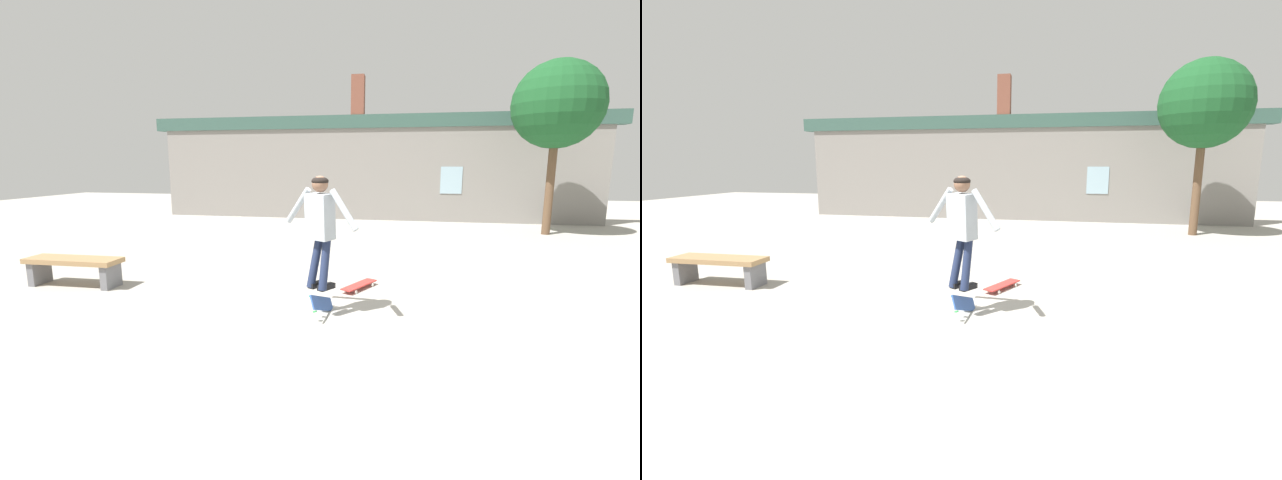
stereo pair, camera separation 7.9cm
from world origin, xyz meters
The scene contains 7 objects.
ground_plane centered at (0.00, 0.00, 0.00)m, with size 40.00×40.00×0.00m, color #A39E93.
building_backdrop centered at (0.00, 9.98, 1.90)m, with size 15.95×0.52×4.93m.
tree_right centered at (5.23, 7.69, 3.52)m, with size 2.34×2.34×4.71m.
park_bench centered at (-3.96, 0.59, 0.34)m, with size 1.58×0.51×0.47m.
skater centered at (0.27, 0.07, 1.25)m, with size 1.10×0.71×1.48m.
skateboard_flipping centered at (0.31, 0.03, 0.17)m, with size 0.25×0.78×0.43m.
skateboard_resting centered at (0.66, 1.33, 0.07)m, with size 0.52×0.80×0.08m.
Camera 2 is at (1.44, -5.26, 2.01)m, focal length 24.00 mm.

